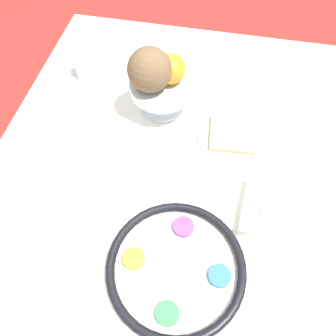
% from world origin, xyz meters
% --- Properties ---
extents(ground_plane, '(8.00, 8.00, 0.00)m').
position_xyz_m(ground_plane, '(0.00, 0.00, 0.00)').
color(ground_plane, maroon).
extents(dining_table, '(1.19, 1.00, 0.74)m').
position_xyz_m(dining_table, '(0.00, 0.00, 0.37)').
color(dining_table, white).
rests_on(dining_table, ground_plane).
extents(seder_plate, '(0.30, 0.30, 0.03)m').
position_xyz_m(seder_plate, '(-0.25, -0.04, 0.76)').
color(seder_plate, white).
rests_on(seder_plate, dining_table).
extents(fruit_stand, '(0.18, 0.18, 0.10)m').
position_xyz_m(fruit_stand, '(0.20, 0.09, 0.82)').
color(fruit_stand, silver).
rests_on(fruit_stand, dining_table).
extents(orange_fruit, '(0.08, 0.08, 0.08)m').
position_xyz_m(orange_fruit, '(0.21, 0.07, 0.88)').
color(orange_fruit, orange).
rests_on(orange_fruit, fruit_stand).
extents(coconut, '(0.11, 0.11, 0.11)m').
position_xyz_m(coconut, '(0.18, 0.11, 0.90)').
color(coconut, brown).
rests_on(coconut, fruit_stand).
extents(bread_plate, '(0.19, 0.19, 0.02)m').
position_xyz_m(bread_plate, '(0.13, -0.12, 0.75)').
color(bread_plate, beige).
rests_on(bread_plate, dining_table).
extents(napkin_roll, '(0.15, 0.06, 0.04)m').
position_xyz_m(napkin_roll, '(-0.08, -0.18, 0.76)').
color(napkin_roll, white).
rests_on(napkin_roll, dining_table).
extents(cup_near, '(0.07, 0.07, 0.07)m').
position_xyz_m(cup_near, '(0.30, 0.35, 0.78)').
color(cup_near, silver).
rests_on(cup_near, dining_table).
extents(fork_left, '(0.07, 0.17, 0.01)m').
position_xyz_m(fork_left, '(-0.26, 0.22, 0.75)').
color(fork_left, silver).
rests_on(fork_left, dining_table).
extents(fork_right, '(0.07, 0.17, 0.01)m').
position_xyz_m(fork_right, '(-0.23, 0.22, 0.75)').
color(fork_right, silver).
rests_on(fork_right, dining_table).
extents(spoon, '(0.15, 0.04, 0.01)m').
position_xyz_m(spoon, '(-0.11, -0.22, 0.75)').
color(spoon, silver).
rests_on(spoon, dining_table).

